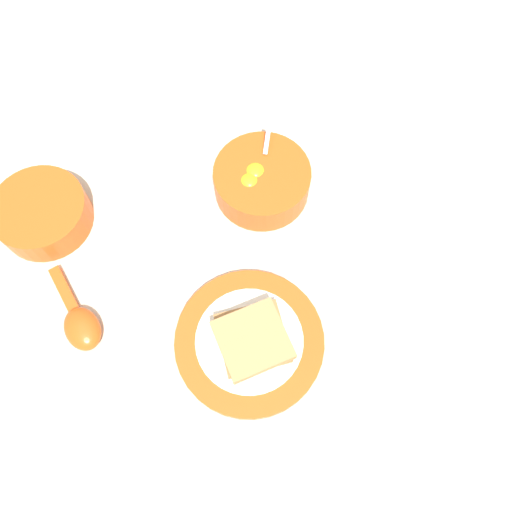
{
  "coord_description": "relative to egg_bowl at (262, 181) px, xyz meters",
  "views": [
    {
      "loc": [
        0.17,
        -0.19,
        0.72
      ],
      "look_at": [
        0.14,
        0.1,
        0.02
      ],
      "focal_mm": 35.0,
      "sensor_mm": 36.0,
      "label": 1
    }
  ],
  "objects": [
    {
      "name": "toast_sandwich",
      "position": [
        0.02,
        -0.26,
        0.01
      ],
      "size": [
        0.13,
        0.13,
        0.03
      ],
      "color": "#9E7042",
      "rests_on": "toast_plate"
    },
    {
      "name": "soup_spoon",
      "position": [
        -0.24,
        -0.26,
        -0.02
      ],
      "size": [
        0.12,
        0.14,
        0.03
      ],
      "color": "#DB5119",
      "rests_on": "ground_plane"
    },
    {
      "name": "toast_plate",
      "position": [
        0.01,
        -0.26,
        -0.02
      ],
      "size": [
        0.22,
        0.22,
        0.02
      ],
      "color": "#DB5119",
      "rests_on": "ground_plane"
    },
    {
      "name": "ground_plane",
      "position": [
        -0.13,
        -0.23,
        -0.03
      ],
      "size": [
        3.0,
        3.0,
        0.0
      ],
      "primitive_type": "plane",
      "color": "beige"
    },
    {
      "name": "egg_bowl",
      "position": [
        0.0,
        0.0,
        0.0
      ],
      "size": [
        0.16,
        0.16,
        0.08
      ],
      "color": "#DB5119",
      "rests_on": "ground_plane"
    },
    {
      "name": "congee_bowl",
      "position": [
        -0.34,
        -0.1,
        -0.0
      ],
      "size": [
        0.15,
        0.15,
        0.05
      ],
      "color": "#DB5119",
      "rests_on": "ground_plane"
    }
  ]
}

